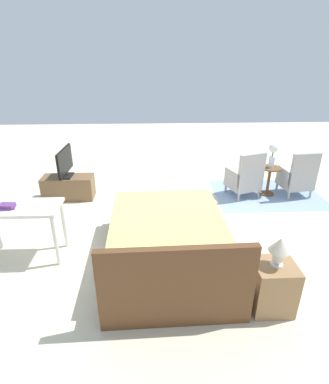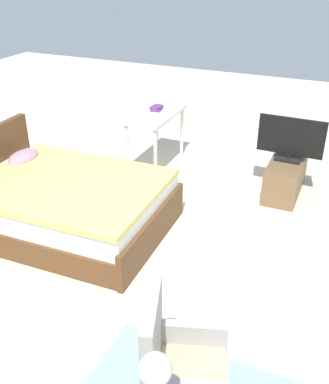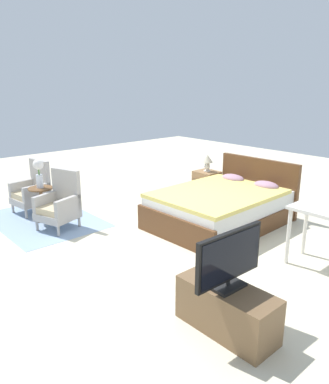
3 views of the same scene
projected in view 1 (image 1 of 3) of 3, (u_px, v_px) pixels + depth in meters
ground_plane at (176, 221)px, 5.09m from camera, size 16.00×16.00×0.00m
floor_rug at (267, 194)px, 6.06m from camera, size 2.10×1.50×0.01m
bed at (168, 245)px, 3.93m from camera, size 1.61×2.24×0.96m
armchair_by_window_left at (297, 178)px, 5.86m from camera, size 0.60×0.60×0.92m
armchair_by_window_right at (245, 178)px, 5.83m from camera, size 0.68×0.68×0.92m
side_table at (269, 178)px, 5.92m from camera, size 0.40×0.40×0.57m
flower_vase at (273, 153)px, 5.71m from camera, size 0.17×0.17×0.48m
nightstand at (272, 286)px, 3.24m from camera, size 0.44×0.41×0.58m
table_lamp at (280, 248)px, 3.03m from camera, size 0.22×0.22×0.33m
tv_stand at (69, 187)px, 5.82m from camera, size 0.96×0.40×0.45m
tv_flatscreen at (65, 162)px, 5.61m from camera, size 0.21×0.81×0.55m
vanity_desk at (21, 214)px, 3.94m from camera, size 1.04×0.52×0.78m
book_stack at (7, 206)px, 3.83m from camera, size 0.23×0.18×0.06m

